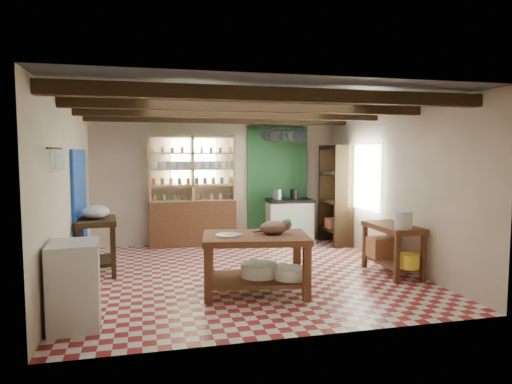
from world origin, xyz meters
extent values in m
cube|color=maroon|center=(0.00, 0.00, -0.01)|extent=(5.00, 5.00, 0.02)
cube|color=#434448|center=(0.00, 0.00, 2.60)|extent=(5.00, 5.00, 0.02)
cube|color=beige|center=(0.00, 2.50, 1.30)|extent=(5.00, 0.04, 2.60)
cube|color=beige|center=(0.00, -2.50, 1.30)|extent=(5.00, 0.04, 2.60)
cube|color=beige|center=(-2.50, 0.00, 1.30)|extent=(0.04, 5.00, 2.60)
cube|color=beige|center=(2.50, 0.00, 1.30)|extent=(0.04, 5.00, 2.60)
cube|color=#332212|center=(0.00, 0.00, 2.48)|extent=(5.00, 3.80, 0.15)
cube|color=#1643A8|center=(-2.47, 0.90, 1.10)|extent=(0.04, 1.40, 1.60)
cube|color=#205129|center=(1.25, 2.47, 1.25)|extent=(1.30, 0.04, 2.30)
cube|color=silver|center=(-0.50, 2.48, 1.70)|extent=(0.90, 0.02, 0.80)
cube|color=silver|center=(2.48, 1.00, 1.40)|extent=(0.02, 1.30, 1.20)
cube|color=black|center=(-2.44, -1.20, 1.78)|extent=(0.06, 0.90, 0.28)
cube|color=black|center=(1.25, 2.05, 2.18)|extent=(0.86, 0.12, 0.36)
cube|color=tan|center=(-0.55, 2.31, 1.10)|extent=(1.70, 0.34, 2.20)
cube|color=#332212|center=(2.28, 1.80, 1.00)|extent=(0.40, 0.86, 2.00)
cube|color=brown|center=(-0.07, -0.97, 0.39)|extent=(1.50, 1.13, 0.78)
cube|color=beige|center=(1.41, 2.15, 0.45)|extent=(0.96, 0.68, 0.90)
cube|color=#332212|center=(-2.20, 0.51, 0.43)|extent=(0.65, 0.89, 0.85)
cube|color=silver|center=(-2.22, -1.67, 0.46)|extent=(0.55, 0.64, 0.91)
cube|color=brown|center=(2.18, -0.57, 0.38)|extent=(0.53, 1.06, 0.76)
ellipsoid|color=#9A7359|center=(0.19, -0.96, 0.86)|extent=(0.39, 0.29, 0.17)
cylinder|color=#A09FA6|center=(-0.42, -0.96, 0.79)|extent=(0.39, 0.39, 0.02)
cylinder|color=silver|center=(-0.01, -0.93, 0.29)|extent=(0.57, 0.57, 0.17)
cylinder|color=silver|center=(0.36, -1.14, 0.28)|extent=(0.49, 0.49, 0.15)
cylinder|color=#A09FA6|center=(1.16, 2.17, 1.00)|extent=(0.19, 0.19, 0.21)
cylinder|color=black|center=(1.51, 2.14, 1.00)|extent=(0.17, 0.17, 0.20)
ellipsoid|color=silver|center=(-2.20, 0.51, 0.96)|extent=(0.44, 0.44, 0.21)
cylinder|color=silver|center=(2.13, -0.92, 0.89)|extent=(0.26, 0.26, 0.26)
cube|color=#B06D47|center=(2.18, -0.27, 0.36)|extent=(0.45, 0.36, 0.31)
cylinder|color=yellow|center=(2.18, -1.02, 0.31)|extent=(0.29, 0.29, 0.21)
camera|label=1|loc=(-1.48, -6.71, 1.86)|focal=32.00mm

